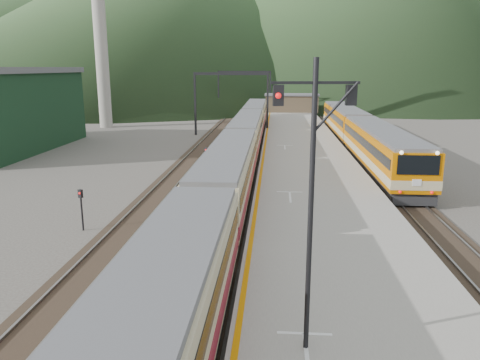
{
  "coord_description": "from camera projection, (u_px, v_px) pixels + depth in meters",
  "views": [
    {
      "loc": [
        2.84,
        -5.1,
        8.55
      ],
      "look_at": [
        0.79,
        22.01,
        2.0
      ],
      "focal_mm": 35.0,
      "sensor_mm": 36.0,
      "label": 1
    }
  ],
  "objects": [
    {
      "name": "track_main",
      "position": [
        246.0,
        156.0,
        45.92
      ],
      "size": [
        2.6,
        200.0,
        0.23
      ],
      "color": "black",
      "rests_on": "ground"
    },
    {
      "name": "track_far",
      "position": [
        196.0,
        156.0,
        46.29
      ],
      "size": [
        2.6,
        200.0,
        0.23
      ],
      "color": "black",
      "rests_on": "ground"
    },
    {
      "name": "track_second",
      "position": [
        365.0,
        158.0,
        45.07
      ],
      "size": [
        2.6,
        200.0,
        0.23
      ],
      "color": "black",
      "rests_on": "ground"
    },
    {
      "name": "platform",
      "position": [
        304.0,
        156.0,
        43.47
      ],
      "size": [
        8.0,
        100.0,
        1.0
      ],
      "primitive_type": "cube",
      "color": "gray",
      "rests_on": "ground"
    },
    {
      "name": "gantry_near",
      "position": [
        231.0,
        92.0,
        59.38
      ],
      "size": [
        9.55,
        0.25,
        8.0
      ],
      "color": "black",
      "rests_on": "ground"
    },
    {
      "name": "gantry_far",
      "position": [
        244.0,
        85.0,
        83.61
      ],
      "size": [
        9.55,
        0.25,
        8.0
      ],
      "color": "black",
      "rests_on": "ground"
    },
    {
      "name": "smokestack",
      "position": [
        99.0,
        20.0,
        65.36
      ],
      "size": [
        1.8,
        1.8,
        30.0
      ],
      "primitive_type": "cylinder",
      "color": "#9E998E",
      "rests_on": "ground"
    },
    {
      "name": "station_shed",
      "position": [
        292.0,
        103.0,
        81.76
      ],
      "size": [
        9.4,
        4.4,
        3.1
      ],
      "color": "brown",
      "rests_on": "platform"
    },
    {
      "name": "hill_a",
      "position": [
        170.0,
        13.0,
        187.25
      ],
      "size": [
        180.0,
        180.0,
        60.0
      ],
      "primitive_type": "cone",
      "color": "#324F2D",
      "rests_on": "ground"
    },
    {
      "name": "hill_b",
      "position": [
        336.0,
        4.0,
        219.12
      ],
      "size": [
        220.0,
        220.0,
        75.0
      ],
      "primitive_type": "cone",
      "color": "#324F2D",
      "rests_on": "ground"
    },
    {
      "name": "hill_d",
      "position": [
        40.0,
        30.0,
        242.19
      ],
      "size": [
        200.0,
        200.0,
        55.0
      ],
      "primitive_type": "cone",
      "color": "#324F2D",
      "rests_on": "ground"
    },
    {
      "name": "main_train",
      "position": [
        240.0,
        151.0,
        38.18
      ],
      "size": [
        2.71,
        74.36,
        3.31
      ],
      "color": "tan",
      "rests_on": "track_main"
    },
    {
      "name": "second_train",
      "position": [
        359.0,
        131.0,
        48.56
      ],
      "size": [
        3.06,
        41.65,
        3.74
      ],
      "color": "#C36600",
      "rests_on": "track_second"
    },
    {
      "name": "signal_mast",
      "position": [
        312.0,
        182.0,
        11.86
      ],
      "size": [
        2.19,
        0.49,
        7.8
      ],
      "color": "black",
      "rests_on": "platform"
    },
    {
      "name": "short_signal_b",
      "position": [
        206.0,
        157.0,
        37.87
      ],
      "size": [
        0.27,
        0.23,
        2.27
      ],
      "color": "black",
      "rests_on": "ground"
    },
    {
      "name": "short_signal_c",
      "position": [
        81.0,
        204.0,
        24.89
      ],
      "size": [
        0.27,
        0.23,
        2.27
      ],
      "color": "black",
      "rests_on": "ground"
    }
  ]
}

